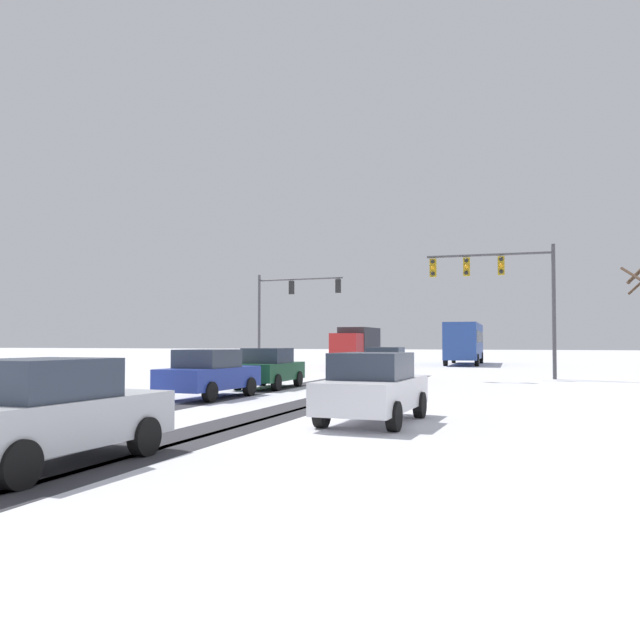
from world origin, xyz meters
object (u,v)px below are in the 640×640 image
traffic_signal_far_left (287,301)px  bus_oncoming (465,340)px  car_grey_lead (386,364)px  car_blue_third (209,374)px  traffic_signal_near_right (501,281)px  box_truck_delivery (357,345)px  car_dark_green_second (269,368)px  car_silver_fifth (45,412)px  car_white_fourth (373,387)px

traffic_signal_far_left → bus_oncoming: 17.42m
traffic_signal_far_left → bus_oncoming: bearing=53.4°
car_grey_lead → car_blue_third: same height
traffic_signal_near_right → car_grey_lead: size_ratio=1.56×
traffic_signal_near_right → box_truck_delivery: size_ratio=0.88×
car_dark_green_second → car_silver_fifth: size_ratio=1.00×
traffic_signal_near_right → car_white_fourth: size_ratio=1.56×
bus_oncoming → car_white_fourth: bearing=-86.8°
traffic_signal_near_right → car_blue_third: (-8.69, -12.80, -3.97)m
bus_oncoming → box_truck_delivery: bus_oncoming is taller
traffic_signal_near_right → car_blue_third: size_ratio=1.56×
car_blue_third → car_silver_fifth: (3.38, -10.98, 0.00)m
car_silver_fifth → bus_oncoming: bearing=88.5°
box_truck_delivery → bus_oncoming: bearing=33.9°
car_white_fourth → car_silver_fifth: same height
traffic_signal_far_left → car_silver_fifth: size_ratio=1.56×
bus_oncoming → car_silver_fifth: bearing=-91.5°
traffic_signal_near_right → bus_oncoming: bearing=100.7°
traffic_signal_far_left → car_white_fourth: traffic_signal_far_left is taller
car_grey_lead → car_blue_third: 11.60m
traffic_signal_near_right → car_dark_green_second: 12.43m
car_dark_green_second → box_truck_delivery: bearing=97.6°
traffic_signal_far_left → car_dark_green_second: (5.73, -16.06, -3.83)m
box_truck_delivery → car_grey_lead: bearing=-70.0°
car_silver_fifth → car_white_fourth: bearing=63.1°
traffic_signal_near_right → car_silver_fifth: size_ratio=1.56×
traffic_signal_far_left → car_blue_third: size_ratio=1.56×
traffic_signal_near_right → car_silver_fifth: (-5.32, -23.79, -3.97)m
car_blue_third → car_silver_fifth: same height
car_grey_lead → car_white_fourth: bearing=-77.9°
car_blue_third → car_dark_green_second: bearing=89.7°
car_grey_lead → bus_oncoming: bus_oncoming is taller
car_silver_fifth → car_grey_lead: bearing=89.9°
traffic_signal_near_right → car_silver_fifth: bearing=-102.6°
car_dark_green_second → car_white_fourth: size_ratio=1.00×
car_grey_lead → car_dark_green_second: bearing=-118.4°
car_grey_lead → box_truck_delivery: box_truck_delivery is taller
bus_oncoming → box_truck_delivery: 9.44m
traffic_signal_far_left → car_grey_lead: size_ratio=1.56×
traffic_signal_far_left → car_blue_third: (5.70, -20.88, -3.83)m
traffic_signal_far_left → bus_oncoming: (10.26, 13.82, -2.66)m
car_blue_third → box_truck_delivery: bearing=96.3°
car_silver_fifth → bus_oncoming: bus_oncoming is taller
car_dark_green_second → car_blue_third: same height
car_silver_fifth → box_truck_delivery: size_ratio=0.56×
traffic_signal_far_left → car_silver_fifth: (9.08, -31.86, -3.83)m
car_blue_third → bus_oncoming: bearing=82.5°
car_grey_lead → car_white_fourth: (3.31, -15.45, 0.00)m
traffic_signal_near_right → car_dark_green_second: size_ratio=1.56×
box_truck_delivery → car_blue_third: bearing=-83.7°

